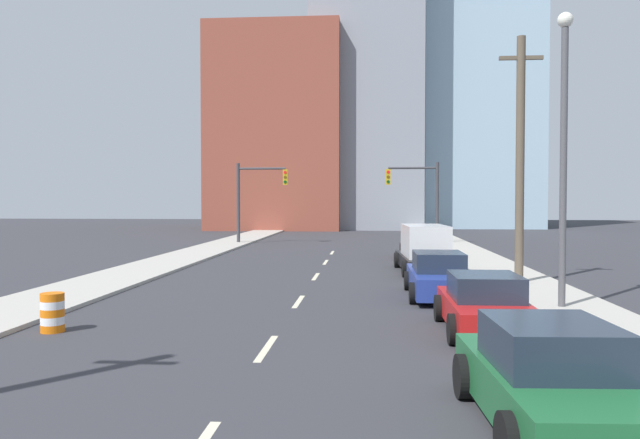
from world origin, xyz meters
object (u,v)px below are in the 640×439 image
(sedan_maroon, at_px, (419,246))
(sedan_green, at_px, (550,380))
(traffic_signal_left, at_px, (253,192))
(traffic_signal_right, at_px, (422,192))
(box_truck_black, at_px, (424,250))
(sedan_blue, at_px, (438,276))
(street_lamp, at_px, (564,139))
(sedan_red, at_px, (485,306))
(utility_pole_right_mid, at_px, (520,158))
(traffic_barrel, at_px, (52,313))

(sedan_maroon, bearing_deg, sedan_green, -88.46)
(traffic_signal_left, height_order, traffic_signal_right, same)
(box_truck_black, distance_m, sedan_maroon, 6.87)
(traffic_signal_left, xyz_separation_m, sedan_blue, (10.67, -23.88, -3.08))
(traffic_signal_left, height_order, street_lamp, street_lamp)
(street_lamp, height_order, sedan_maroon, street_lamp)
(street_lamp, bearing_deg, traffic_signal_right, 93.98)
(sedan_red, bearing_deg, utility_pole_right_mid, 71.61)
(traffic_signal_left, height_order, box_truck_black, traffic_signal_left)
(traffic_signal_left, xyz_separation_m, street_lamp, (13.95, -26.13, 1.19))
(street_lamp, distance_m, sedan_green, 10.95)
(utility_pole_right_mid, height_order, traffic_barrel, utility_pole_right_mid)
(sedan_red, bearing_deg, box_truck_black, 91.48)
(traffic_signal_left, xyz_separation_m, box_truck_black, (10.82, -17.02, -2.76))
(street_lamp, bearing_deg, sedan_blue, 145.49)
(street_lamp, bearing_deg, traffic_signal_left, 118.10)
(traffic_barrel, distance_m, sedan_maroon, 22.50)
(utility_pole_right_mid, distance_m, sedan_maroon, 11.74)
(traffic_signal_right, bearing_deg, sedan_maroon, -95.55)
(traffic_barrel, bearing_deg, traffic_signal_left, 91.39)
(traffic_signal_right, height_order, utility_pole_right_mid, utility_pole_right_mid)
(traffic_signal_left, bearing_deg, sedan_red, -69.17)
(sedan_green, xyz_separation_m, sedan_maroon, (0.25, 25.59, -0.05))
(traffic_signal_left, relative_size, sedan_red, 1.33)
(sedan_green, distance_m, sedan_maroon, 25.59)
(traffic_signal_right, bearing_deg, utility_pole_right_mid, -84.90)
(box_truck_black, bearing_deg, utility_pole_right_mid, -52.63)
(utility_pole_right_mid, height_order, sedan_green, utility_pole_right_mid)
(sedan_blue, bearing_deg, box_truck_black, 89.03)
(utility_pole_right_mid, xyz_separation_m, sedan_blue, (-3.32, -3.08, -4.08))
(traffic_signal_right, distance_m, sedan_maroon, 10.68)
(traffic_signal_left, xyz_separation_m, traffic_signal_right, (12.13, 0.00, 0.00))
(traffic_signal_right, relative_size, sedan_blue, 1.22)
(sedan_red, relative_size, box_truck_black, 0.74)
(traffic_barrel, xyz_separation_m, sedan_maroon, (10.42, 19.94, 0.17))
(traffic_signal_right, xyz_separation_m, sedan_maroon, (-0.99, -10.17, -3.11))
(traffic_signal_left, bearing_deg, street_lamp, -61.90)
(street_lamp, distance_m, sedan_red, 6.05)
(sedan_green, distance_m, sedan_red, 6.40)
(sedan_maroon, bearing_deg, box_truck_black, -90.66)
(sedan_red, bearing_deg, sedan_maroon, 89.91)
(traffic_signal_left, bearing_deg, sedan_green, -73.05)
(sedan_maroon, bearing_deg, utility_pole_right_mid, -72.91)
(traffic_signal_left, distance_m, sedan_blue, 26.33)
(sedan_red, xyz_separation_m, box_truck_black, (-0.35, 12.34, 0.34))
(box_truck_black, bearing_deg, traffic_signal_right, 82.88)
(sedan_red, xyz_separation_m, sedan_blue, (-0.50, 5.48, 0.02))
(sedan_red, relative_size, sedan_blue, 0.91)
(street_lamp, height_order, box_truck_black, street_lamp)
(traffic_signal_right, xyz_separation_m, street_lamp, (1.82, -26.13, 1.19))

